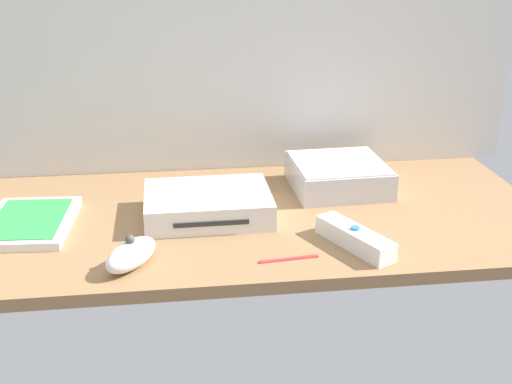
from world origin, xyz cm
name	(u,v)px	position (x,y,z in cm)	size (l,w,h in cm)	color
ground_plane	(256,219)	(0.00, 0.00, -1.00)	(100.00, 48.00, 2.00)	#936D47
back_wall	(239,6)	(0.00, 24.60, 32.00)	(110.00, 1.20, 64.00)	silver
game_console	(208,204)	(-8.22, 0.28, 2.20)	(21.13, 16.63, 4.40)	white
mini_computer	(338,175)	(16.80, 9.92, 2.64)	(17.61, 17.61, 5.30)	silver
game_case	(29,223)	(-37.48, -0.57, 0.76)	(14.77, 19.82, 1.56)	white
remote_wand	(355,238)	(13.29, -14.68, 1.51)	(9.66, 14.90, 3.40)	white
remote_nunchuk	(131,254)	(-20.26, -16.91, 2.04)	(9.37, 10.70, 5.10)	white
stylus_pen	(289,257)	(2.65, -17.55, 0.35)	(0.70, 0.70, 9.00)	red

